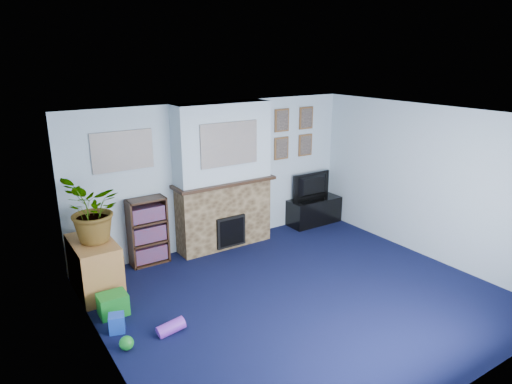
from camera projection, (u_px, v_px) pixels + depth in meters
floor at (300, 296)px, 6.13m from camera, size 5.00×4.50×0.01m
ceiling at (306, 117)px, 5.43m from camera, size 5.00×4.50×0.01m
wall_back at (217, 174)px, 7.57m from camera, size 5.00×0.04×2.40m
wall_front at (466, 284)px, 3.98m from camera, size 5.00×0.04×2.40m
wall_left at (104, 259)px, 4.46m from camera, size 0.04×4.50×2.40m
wall_right at (428, 183)px, 7.09m from camera, size 0.04×4.50×2.40m
chimney_breast at (223, 178)px, 7.42m from camera, size 1.72×0.50×2.40m
collage_main at (229, 144)px, 7.07m from camera, size 1.00×0.03×0.68m
collage_left at (123, 151)px, 6.58m from camera, size 0.90×0.03×0.58m
portrait_tl at (282, 120)px, 8.01m from camera, size 0.30×0.03×0.40m
portrait_tr at (306, 118)px, 8.30m from camera, size 0.30×0.03×0.40m
portrait_bl at (281, 148)px, 8.16m from camera, size 0.30×0.03×0.40m
portrait_br at (305, 145)px, 8.44m from camera, size 0.30×0.03×0.40m
tv_stand at (314, 212)px, 8.71m from camera, size 1.04×0.44×0.49m
television at (314, 186)px, 8.58m from camera, size 0.84×0.12×0.48m
bookshelf at (148, 233)px, 6.97m from camera, size 0.58×0.28×1.05m
sideboard at (95, 268)px, 6.17m from camera, size 0.53×0.95×0.74m
potted_plant at (93, 210)px, 5.91m from camera, size 0.84×0.92×0.90m
mantel_clock at (223, 177)px, 7.35m from camera, size 0.10×0.06×0.14m
mantel_candle at (242, 173)px, 7.54m from camera, size 0.05×0.05×0.15m
mantel_teddy at (190, 183)px, 7.05m from camera, size 0.12×0.12×0.12m
mantel_can at (258, 172)px, 7.71m from camera, size 0.06×0.06×0.12m
green_crate at (113, 304)px, 5.67m from camera, size 0.35×0.28×0.28m
toy_ball at (126, 342)px, 5.01m from camera, size 0.16×0.16×0.16m
toy_block at (117, 323)px, 5.33m from camera, size 0.22×0.22×0.22m
toy_tube at (171, 327)px, 5.31m from camera, size 0.34×0.15×0.20m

